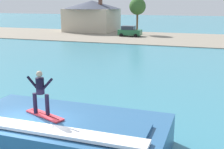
{
  "coord_description": "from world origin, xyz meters",
  "views": [
    {
      "loc": [
        6.31,
        -8.42,
        5.74
      ],
      "look_at": [
        1.02,
        6.98,
        1.71
      ],
      "focal_mm": 46.66,
      "sensor_mm": 36.0,
      "label": 1
    }
  ],
  "objects": [
    {
      "name": "house_with_chimney",
      "position": [
        -17.11,
        47.26,
        3.41
      ],
      "size": [
        11.7,
        11.7,
        6.77
      ],
      "color": "beige",
      "rests_on": "ground_plane"
    },
    {
      "name": "car_near_shore",
      "position": [
        -7.23,
        40.32,
        0.95
      ],
      "size": [
        3.91,
        2.26,
        1.86
      ],
      "color": "#23663D",
      "rests_on": "ground_plane"
    },
    {
      "name": "wave_crest",
      "position": [
        1.02,
        1.12,
        0.67
      ],
      "size": [
        8.19,
        4.0,
        1.41
      ],
      "color": "#2C5D8C",
      "rests_on": "ground_plane"
    },
    {
      "name": "surfer",
      "position": [
        0.18,
        0.87,
        2.45
      ],
      "size": [
        1.15,
        0.32,
        1.74
      ],
      "color": "black",
      "rests_on": "surfboard"
    },
    {
      "name": "surfboard",
      "position": [
        0.32,
        0.86,
        1.44
      ],
      "size": [
        1.92,
        1.05,
        0.06
      ],
      "color": "#D8333F",
      "rests_on": "wave_crest"
    },
    {
      "name": "shoreline_bank",
      "position": [
        0.0,
        39.79,
        0.05
      ],
      "size": [
        120.0,
        17.68,
        0.1
      ],
      "color": "gray",
      "rests_on": "ground_plane"
    },
    {
      "name": "tree_tall_bare",
      "position": [
        -6.9,
        44.27,
        5.03
      ],
      "size": [
        3.01,
        3.01,
        6.59
      ],
      "color": "brown",
      "rests_on": "ground_plane"
    }
  ]
}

